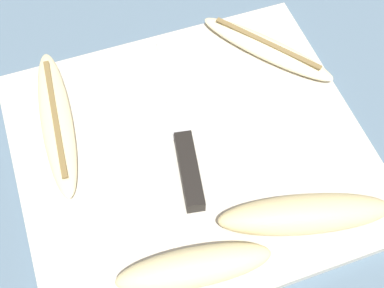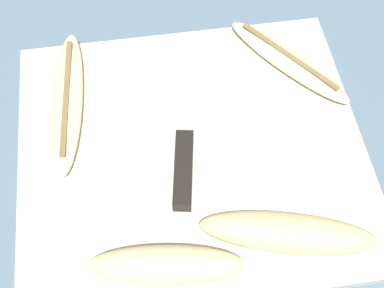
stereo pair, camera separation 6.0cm
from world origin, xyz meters
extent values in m
plane|color=slate|center=(0.00, 0.00, 0.00)|extent=(4.00, 4.00, 0.00)
cube|color=beige|center=(0.00, 0.00, 0.01)|extent=(0.39, 0.36, 0.01)
cube|color=black|center=(-0.01, -0.03, 0.02)|extent=(0.04, 0.09, 0.02)
cube|color=#B7BABF|center=(0.01, 0.09, 0.01)|extent=(0.05, 0.16, 0.00)
ellipsoid|color=beige|center=(0.14, 0.10, 0.02)|extent=(0.14, 0.17, 0.02)
cube|color=olive|center=(0.14, 0.10, 0.03)|extent=(0.10, 0.12, 0.00)
ellipsoid|color=beige|center=(-0.05, -0.14, 0.03)|extent=(0.16, 0.06, 0.03)
ellipsoid|color=beige|center=(0.08, -0.12, 0.03)|extent=(0.19, 0.09, 0.04)
ellipsoid|color=beige|center=(-0.14, 0.08, 0.02)|extent=(0.05, 0.21, 0.02)
cube|color=olive|center=(-0.14, 0.08, 0.03)|extent=(0.02, 0.17, 0.00)
camera|label=1|loc=(-0.10, -0.30, 0.54)|focal=50.00mm
camera|label=2|loc=(-0.05, -0.31, 0.54)|focal=50.00mm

